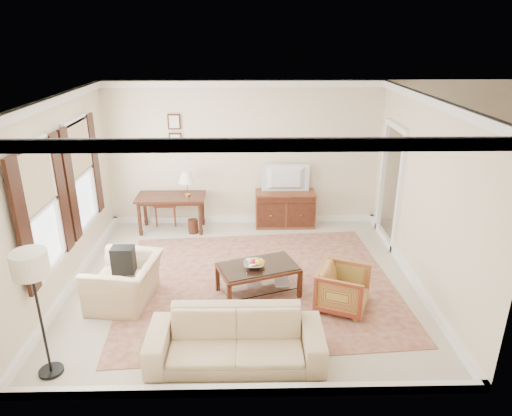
{
  "coord_description": "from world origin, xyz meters",
  "views": [
    {
      "loc": [
        0.06,
        -6.43,
        3.78
      ],
      "look_at": [
        0.2,
        0.3,
        1.15
      ],
      "focal_mm": 32.0,
      "sensor_mm": 36.0,
      "label": 1
    }
  ],
  "objects_px": {
    "writing_desk": "(171,201)",
    "striped_armchair": "(343,287)",
    "tv": "(286,170)",
    "sofa": "(236,332)",
    "club_armchair": "(124,275)",
    "coffee_table": "(258,272)",
    "sideboard": "(285,209)"
  },
  "relations": [
    {
      "from": "writing_desk",
      "to": "striped_armchair",
      "type": "height_order",
      "value": "writing_desk"
    },
    {
      "from": "tv",
      "to": "sofa",
      "type": "bearing_deg",
      "value": 77.29
    },
    {
      "from": "writing_desk",
      "to": "sofa",
      "type": "height_order",
      "value": "sofa"
    },
    {
      "from": "writing_desk",
      "to": "tv",
      "type": "xyz_separation_m",
      "value": [
        2.28,
        0.15,
        0.57
      ]
    },
    {
      "from": "tv",
      "to": "club_armchair",
      "type": "height_order",
      "value": "tv"
    },
    {
      "from": "coffee_table",
      "to": "striped_armchair",
      "type": "xyz_separation_m",
      "value": [
        1.21,
        -0.4,
        -0.03
      ]
    },
    {
      "from": "sideboard",
      "to": "tv",
      "type": "bearing_deg",
      "value": -90.0
    },
    {
      "from": "writing_desk",
      "to": "striped_armchair",
      "type": "bearing_deg",
      "value": -44.8
    },
    {
      "from": "tv",
      "to": "club_armchair",
      "type": "relative_size",
      "value": 0.87
    },
    {
      "from": "coffee_table",
      "to": "sofa",
      "type": "bearing_deg",
      "value": -101.62
    },
    {
      "from": "tv",
      "to": "sofa",
      "type": "xyz_separation_m",
      "value": [
        -0.93,
        -4.11,
        -0.78
      ]
    },
    {
      "from": "coffee_table",
      "to": "club_armchair",
      "type": "relative_size",
      "value": 1.26
    },
    {
      "from": "writing_desk",
      "to": "sideboard",
      "type": "bearing_deg",
      "value": 4.36
    },
    {
      "from": "sideboard",
      "to": "coffee_table",
      "type": "xyz_separation_m",
      "value": [
        -0.62,
        -2.63,
        0.01
      ]
    },
    {
      "from": "writing_desk",
      "to": "sideboard",
      "type": "relative_size",
      "value": 1.12
    },
    {
      "from": "coffee_table",
      "to": "club_armchair",
      "type": "distance_m",
      "value": 1.97
    },
    {
      "from": "writing_desk",
      "to": "club_armchair",
      "type": "distance_m",
      "value": 2.65
    },
    {
      "from": "sideboard",
      "to": "club_armchair",
      "type": "distance_m",
      "value": 3.81
    },
    {
      "from": "sofa",
      "to": "club_armchair",
      "type": "bearing_deg",
      "value": 141.59
    },
    {
      "from": "sideboard",
      "to": "sofa",
      "type": "relative_size",
      "value": 0.57
    },
    {
      "from": "writing_desk",
      "to": "tv",
      "type": "relative_size",
      "value": 1.47
    },
    {
      "from": "writing_desk",
      "to": "club_armchair",
      "type": "bearing_deg",
      "value": -96.42
    },
    {
      "from": "club_armchair",
      "to": "sofa",
      "type": "distance_m",
      "value": 2.12
    },
    {
      "from": "club_armchair",
      "to": "striped_armchair",
      "type": "bearing_deg",
      "value": 94.46
    },
    {
      "from": "tv",
      "to": "striped_armchair",
      "type": "distance_m",
      "value": 3.18
    },
    {
      "from": "writing_desk",
      "to": "coffee_table",
      "type": "height_order",
      "value": "writing_desk"
    },
    {
      "from": "tv",
      "to": "striped_armchair",
      "type": "bearing_deg",
      "value": 101.11
    },
    {
      "from": "sideboard",
      "to": "striped_armchair",
      "type": "height_order",
      "value": "sideboard"
    },
    {
      "from": "striped_armchair",
      "to": "club_armchair",
      "type": "distance_m",
      "value": 3.18
    },
    {
      "from": "club_armchair",
      "to": "sofa",
      "type": "xyz_separation_m",
      "value": [
        1.65,
        -1.33,
        -0.05
      ]
    },
    {
      "from": "sideboard",
      "to": "striped_armchair",
      "type": "xyz_separation_m",
      "value": [
        0.59,
        -3.03,
        -0.02
      ]
    },
    {
      "from": "club_armchair",
      "to": "writing_desk",
      "type": "bearing_deg",
      "value": -177.82
    }
  ]
}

